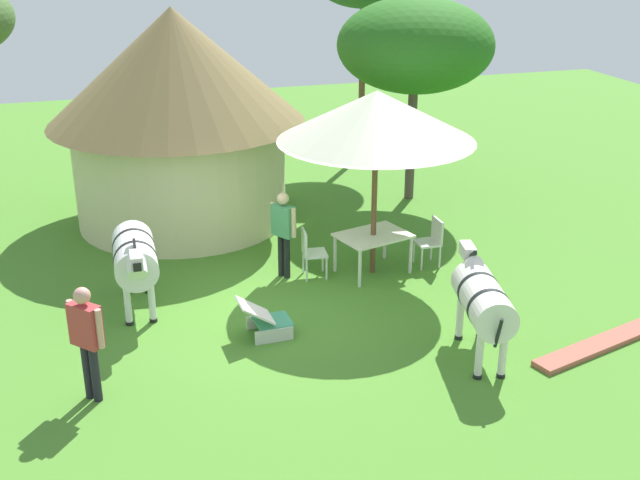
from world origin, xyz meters
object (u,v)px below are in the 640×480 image
thatched_hut (177,108)px  zebra_nearest_camera (135,257)px  striped_lounge_chair (266,320)px  patio_dining_table (373,239)px  shade_umbrella (377,116)px  guest_beside_umbrella (283,227)px  zebra_by_umbrella (482,299)px  patio_chair_east_end (432,239)px  standing_watcher (87,333)px  patio_chair_near_hut (310,250)px  acacia_tree_left_background (415,45)px

thatched_hut → zebra_nearest_camera: 4.50m
striped_lounge_chair → patio_dining_table: bearing=123.8°
zebra_nearest_camera → striped_lounge_chair: bearing=142.8°
shade_umbrella → zebra_nearest_camera: 4.67m
guest_beside_umbrella → zebra_by_umbrella: 4.10m
patio_chair_east_end → guest_beside_umbrella: size_ratio=0.56×
guest_beside_umbrella → standing_watcher: standing_watcher is taller
thatched_hut → guest_beside_umbrella: (1.32, -3.47, -1.46)m
guest_beside_umbrella → patio_chair_east_end: bearing=-128.2°
patio_dining_table → standing_watcher: (-5.05, -2.80, 0.34)m
guest_beside_umbrella → zebra_nearest_camera: (-2.63, -0.57, -0.02)m
patio_chair_near_hut → striped_lounge_chair: patio_chair_near_hut is taller
patio_chair_near_hut → thatched_hut: bearing=-147.3°
patio_chair_near_hut → shade_umbrella: bearing=90.0°
zebra_by_umbrella → striped_lounge_chair: bearing=164.8°
standing_watcher → striped_lounge_chair: (2.63, 1.05, -0.74)m
patio_chair_east_end → striped_lounge_chair: patio_chair_east_end is taller
patio_dining_table → standing_watcher: 5.78m
patio_dining_table → standing_watcher: standing_watcher is taller
thatched_hut → guest_beside_umbrella: size_ratio=3.29×
zebra_by_umbrella → shade_umbrella: bearing=110.6°
patio_dining_table → guest_beside_umbrella: 1.65m
guest_beside_umbrella → standing_watcher: (-3.45, -3.08, 0.04)m
thatched_hut → patio_chair_east_end: size_ratio=5.83×
guest_beside_umbrella → striped_lounge_chair: guest_beside_umbrella is taller
striped_lounge_chair → zebra_by_umbrella: 3.31m
patio_chair_east_end → zebra_by_umbrella: (-0.70, -3.26, 0.40)m
guest_beside_umbrella → striped_lounge_chair: (-0.82, -2.03, -0.71)m
shade_umbrella → zebra_nearest_camera: bearing=-176.1°
zebra_nearest_camera → patio_chair_near_hut: bearing=-170.5°
striped_lounge_chair → zebra_by_umbrella: zebra_by_umbrella is taller
standing_watcher → acacia_tree_left_background: 10.06m
striped_lounge_chair → thatched_hut: bearing=-176.9°
zebra_by_umbrella → guest_beside_umbrella: bearing=132.7°
patio_chair_near_hut → zebra_nearest_camera: 3.13m
acacia_tree_left_background → patio_dining_table: bearing=-121.7°
thatched_hut → shade_umbrella: thatched_hut is taller
zebra_by_umbrella → patio_dining_table: bearing=110.6°
patio_chair_east_end → shade_umbrella: bearing=90.0°
thatched_hut → zebra_by_umbrella: bearing=-64.3°
zebra_nearest_camera → zebra_by_umbrella: bearing=149.2°
thatched_hut → acacia_tree_left_background: acacia_tree_left_background is taller
patio_dining_table → striped_lounge_chair: 3.01m
guest_beside_umbrella → zebra_by_umbrella: (2.05, -3.54, -0.04)m
patio_chair_near_hut → guest_beside_umbrella: (-0.45, 0.15, 0.44)m
standing_watcher → zebra_by_umbrella: (5.50, -0.47, -0.08)m
shade_umbrella → patio_dining_table: shade_umbrella is taller
thatched_hut → guest_beside_umbrella: bearing=-69.1°
acacia_tree_left_background → zebra_by_umbrella: bearing=-104.6°
patio_chair_near_hut → zebra_by_umbrella: (1.61, -3.40, 0.40)m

